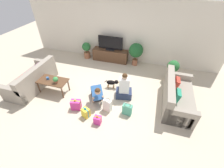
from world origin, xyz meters
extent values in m
plane|color=beige|center=(0.00, 0.00, 0.00)|extent=(16.00, 16.00, 0.00)
cube|color=silver|center=(0.00, 2.63, 1.30)|extent=(8.40, 0.06, 2.60)
cube|color=gray|center=(-2.48, -0.28, 0.21)|extent=(0.85, 1.86, 0.43)
cube|color=gray|center=(-2.15, -0.28, 0.64)|extent=(0.20, 1.86, 0.42)
cube|color=gray|center=(-2.48, 0.57, 0.30)|extent=(0.85, 0.16, 0.61)
cube|color=gray|center=(-2.48, -1.13, 0.30)|extent=(0.85, 0.16, 0.61)
cube|color=#9E4293|center=(-2.35, 0.12, 0.58)|extent=(0.18, 0.34, 0.32)
cube|color=#E5566B|center=(-2.35, -0.28, 0.58)|extent=(0.18, 0.34, 0.32)
cube|color=red|center=(-2.35, -0.68, 0.58)|extent=(0.18, 0.34, 0.32)
cube|color=gray|center=(2.48, 0.31, 0.21)|extent=(0.85, 1.86, 0.43)
cube|color=gray|center=(2.15, 0.31, 0.64)|extent=(0.20, 1.86, 0.42)
cube|color=gray|center=(2.48, -0.54, 0.30)|extent=(0.85, 0.16, 0.61)
cube|color=gray|center=(2.48, 1.16, 0.30)|extent=(0.85, 0.16, 0.61)
cube|color=#288E6B|center=(2.35, 0.01, 0.58)|extent=(0.18, 0.34, 0.32)
cube|color=red|center=(2.35, 0.61, 0.58)|extent=(0.18, 0.34, 0.32)
cube|color=brown|center=(-1.58, -0.29, 0.46)|extent=(1.04, 0.52, 0.03)
cylinder|color=brown|center=(-2.04, -0.49, 0.22)|extent=(0.04, 0.04, 0.45)
cylinder|color=brown|center=(-1.12, -0.49, 0.22)|extent=(0.04, 0.04, 0.45)
cylinder|color=brown|center=(-2.04, -0.09, 0.22)|extent=(0.04, 0.04, 0.45)
cylinder|color=brown|center=(-1.12, -0.09, 0.22)|extent=(0.04, 0.04, 0.45)
cube|color=brown|center=(-0.36, 2.35, 0.27)|extent=(1.58, 0.42, 0.54)
cube|color=black|center=(-0.36, 2.35, 0.56)|extent=(0.38, 0.20, 0.05)
cube|color=black|center=(-0.36, 2.35, 0.87)|extent=(1.09, 0.03, 0.57)
cylinder|color=#A36042|center=(-1.50, 2.30, 0.14)|extent=(0.29, 0.29, 0.27)
cylinder|color=brown|center=(-1.50, 2.30, 0.33)|extent=(0.05, 0.05, 0.12)
sphere|color=#286B33|center=(-1.50, 2.30, 0.55)|extent=(0.39, 0.39, 0.39)
cylinder|color=#A36042|center=(2.28, 1.59, 0.15)|extent=(0.29, 0.29, 0.29)
cylinder|color=brown|center=(2.28, 1.59, 0.36)|extent=(0.05, 0.05, 0.13)
sphere|color=#286B33|center=(2.28, 1.59, 0.61)|extent=(0.43, 0.43, 0.43)
cylinder|color=#A36042|center=(0.78, 2.30, 0.13)|extent=(0.23, 0.23, 0.26)
cylinder|color=brown|center=(0.78, 2.30, 0.35)|extent=(0.04, 0.04, 0.18)
sphere|color=#1E5628|center=(0.78, 2.30, 0.69)|extent=(0.60, 0.60, 0.60)
cube|color=#23232D|center=(-0.08, -0.15, 0.14)|extent=(0.48, 0.53, 0.28)
cube|color=#3366AD|center=(0.06, -0.38, 0.43)|extent=(0.52, 0.58, 0.45)
sphere|color=tan|center=(0.16, -0.53, 0.63)|extent=(0.18, 0.18, 0.18)
sphere|color=#472D19|center=(0.16, -0.53, 0.66)|extent=(0.17, 0.17, 0.17)
cylinder|color=tan|center=(-0.01, -0.54, 0.25)|extent=(0.19, 0.25, 0.39)
cylinder|color=tan|center=(0.24, -0.39, 0.25)|extent=(0.19, 0.25, 0.39)
cube|color=#283351|center=(0.79, 0.17, 0.12)|extent=(0.59, 0.50, 0.24)
cube|color=white|center=(0.80, 0.11, 0.51)|extent=(0.35, 0.26, 0.54)
sphere|color=beige|center=(0.80, 0.12, 0.85)|extent=(0.17, 0.17, 0.17)
sphere|color=#472D19|center=(0.80, 0.11, 0.88)|extent=(0.16, 0.16, 0.16)
cylinder|color=beige|center=(0.88, 0.33, 0.43)|extent=(0.11, 0.27, 0.06)
cylinder|color=beige|center=(0.63, 0.28, 0.43)|extent=(0.11, 0.27, 0.06)
ellipsoid|color=black|center=(0.24, 0.49, 0.22)|extent=(0.34, 0.19, 0.17)
sphere|color=black|center=(0.43, 0.51, 0.26)|extent=(0.14, 0.14, 0.14)
sphere|color=olive|center=(0.49, 0.52, 0.25)|extent=(0.06, 0.06, 0.06)
cylinder|color=black|center=(0.06, 0.46, 0.25)|extent=(0.10, 0.04, 0.11)
cylinder|color=olive|center=(0.35, 0.46, 0.07)|extent=(0.04, 0.04, 0.14)
cylinder|color=olive|center=(0.33, 0.55, 0.07)|extent=(0.04, 0.04, 0.14)
cylinder|color=olive|center=(0.14, 0.43, 0.07)|extent=(0.04, 0.04, 0.14)
cylinder|color=olive|center=(0.13, 0.52, 0.07)|extent=(0.04, 0.04, 0.14)
cube|color=yellow|center=(-0.06, -0.99, 0.15)|extent=(0.26, 0.24, 0.29)
cube|color=teal|center=(-0.06, -0.99, 0.15)|extent=(0.21, 0.11, 0.30)
sphere|color=teal|center=(-0.06, -0.99, 0.32)|extent=(0.06, 0.06, 0.06)
cube|color=#CC3389|center=(-0.47, -0.80, 0.16)|extent=(0.33, 0.25, 0.32)
cube|color=yellow|center=(-0.47, -0.80, 0.16)|extent=(0.29, 0.09, 0.33)
sphere|color=yellow|center=(-0.47, -0.80, 0.35)|extent=(0.07, 0.07, 0.07)
cube|color=#CC3389|center=(0.35, -1.12, 0.13)|extent=(0.20, 0.16, 0.25)
cube|color=orange|center=(0.35, -1.12, 0.13)|extent=(0.20, 0.03, 0.25)
sphere|color=orange|center=(0.35, -1.12, 0.28)|extent=(0.06, 0.06, 0.06)
cube|color=#4CA384|center=(1.06, -0.55, 0.17)|extent=(0.28, 0.17, 0.35)
torus|color=#4C3823|center=(1.06, -0.55, 0.37)|extent=(0.19, 0.19, 0.01)
cube|color=white|center=(0.46, -0.58, 0.20)|extent=(0.27, 0.20, 0.40)
torus|color=#4C3823|center=(0.46, -0.58, 0.42)|extent=(0.19, 0.19, 0.01)
cylinder|color=#386BAD|center=(-1.74, -0.28, 0.52)|extent=(0.08, 0.08, 0.09)
torus|color=#386BAD|center=(-1.68, -0.28, 0.53)|extent=(0.06, 0.01, 0.06)
cylinder|color=#A36042|center=(-1.36, -0.36, 0.51)|extent=(0.11, 0.11, 0.07)
sphere|color=#3D8E47|center=(-1.36, -0.36, 0.62)|extent=(0.17, 0.17, 0.17)
camera|label=1|loc=(1.49, -3.51, 3.49)|focal=24.00mm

